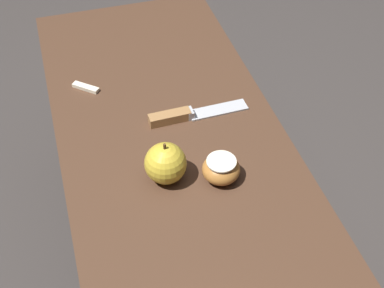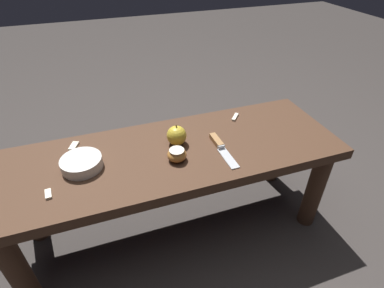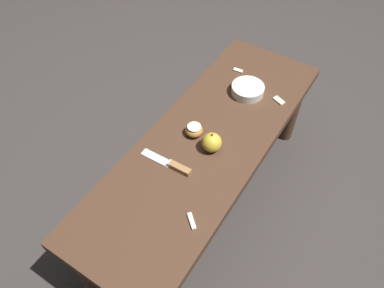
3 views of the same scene
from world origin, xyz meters
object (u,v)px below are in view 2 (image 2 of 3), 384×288
(wooden_bench, at_px, (173,167))
(apple_whole, at_px, (177,136))
(bowl, at_px, (82,163))
(apple_cut, at_px, (178,155))
(knife, at_px, (220,145))

(wooden_bench, xyz_separation_m, apple_whole, (-0.03, -0.04, 0.12))
(apple_whole, bearing_deg, bowl, 4.57)
(apple_cut, bearing_deg, bowl, -11.58)
(wooden_bench, distance_m, bowl, 0.33)
(wooden_bench, relative_size, bowl, 9.21)
(wooden_bench, bearing_deg, apple_cut, 92.95)
(wooden_bench, bearing_deg, knife, 167.91)
(knife, relative_size, apple_cut, 3.02)
(bowl, bearing_deg, wooden_bench, 178.24)
(apple_whole, distance_m, bowl, 0.35)
(knife, bearing_deg, apple_whole, -118.57)
(wooden_bench, xyz_separation_m, knife, (-0.17, 0.04, 0.09))
(apple_cut, relative_size, bowl, 0.49)
(wooden_bench, xyz_separation_m, bowl, (0.32, -0.01, 0.10))
(apple_whole, xyz_separation_m, apple_cut, (0.02, 0.09, -0.01))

